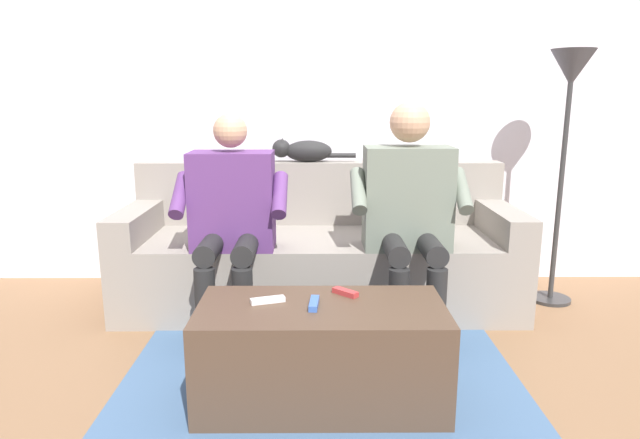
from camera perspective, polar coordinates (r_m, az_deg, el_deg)
The scene contains 12 objects.
ground_plane at distance 2.76m, azimuth 0.06°, elevation -13.73°, with size 8.00×8.00×0.00m, color #846042.
back_wall at distance 3.68m, azimuth -0.08°, elevation 14.02°, with size 4.72×0.06×2.63m, color silver.
couch at distance 3.34m, azimuth -0.03°, elevation -3.74°, with size 2.29×0.81×0.82m.
coffee_table at distance 2.31m, azimuth 0.14°, elevation -13.63°, with size 0.99×0.48×0.41m.
person_left_seated at distance 2.92m, azimuth 9.12°, elevation 1.56°, with size 0.61×0.57×1.20m.
person_right_seated at distance 2.91m, azimuth -9.12°, elevation 0.85°, with size 0.59×0.55×1.14m.
cat_on_backrest at distance 3.50m, azimuth -1.75°, elevation 7.10°, with size 0.52×0.13×0.15m.
remote_blue at distance 2.21m, azimuth -0.62°, elevation -8.63°, with size 0.13×0.03×0.02m, color #3860B7.
remote_white at distance 2.26m, azimuth -5.40°, elevation -8.25°, with size 0.14×0.04×0.02m, color white.
remote_red at distance 2.34m, azimuth 2.62°, elevation -7.49°, with size 0.12×0.04×0.02m, color #B73333.
floor_rug at distance 2.52m, azimuth 0.11°, elevation -16.41°, with size 1.75×1.59×0.01m, color #426084.
floor_lamp at distance 3.50m, azimuth 24.24°, elevation 11.30°, with size 0.24×0.24×1.48m.
Camera 1 is at (0.02, 3.08, 1.23)m, focal length 31.12 mm.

